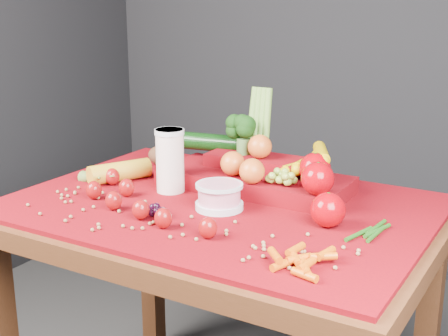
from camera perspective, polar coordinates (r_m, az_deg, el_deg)
The scene contains 12 objects.
table at distance 1.64m, azimuth -0.36°, elevation -6.73°, with size 1.10×0.80×0.75m.
red_cloth at distance 1.61m, azimuth -0.36°, elevation -3.40°, with size 1.05×0.75×0.01m, color #700309.
milk_glass at distance 1.68m, azimuth -4.96°, elevation 0.88°, with size 0.08×0.08×0.17m.
yogurt_bowl at distance 1.55m, azimuth -0.43°, elevation -2.52°, with size 0.12×0.12×0.07m.
strawberry_scatter at distance 1.58m, azimuth -7.79°, elevation -2.62°, with size 0.48×0.28×0.05m.
dark_grape_cluster at distance 1.52m, azimuth -6.08°, elevation -3.85°, with size 0.06×0.05×0.03m, color black, non-canonical shape.
soybean_scatter at distance 1.44m, azimuth -4.44°, elevation -5.24°, with size 0.84×0.24×0.01m, color olive, non-canonical shape.
corn_ear at distance 1.79m, azimuth -10.81°, elevation -0.65°, with size 0.24×0.26×0.06m.
potato at distance 1.95m, azimuth -5.74°, elevation 1.14°, with size 0.09×0.07×0.06m, color #51311B.
baby_carrot_pile at distance 1.25m, azimuth 6.42°, elevation -8.12°, with size 0.17×0.17×0.03m, color #CD4F07, non-canonical shape.
green_bean_pile at distance 1.44m, azimuth 13.25°, elevation -5.64°, with size 0.14×0.12×0.01m, color #1B4E12, non-canonical shape.
produce_mound at distance 1.69m, azimuth 3.71°, elevation -0.12°, with size 0.60×0.37×0.27m.
Camera 1 is at (0.78, -1.30, 1.28)m, focal length 50.00 mm.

